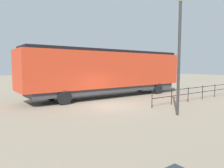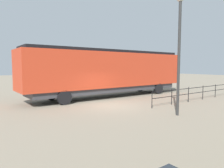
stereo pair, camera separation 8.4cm
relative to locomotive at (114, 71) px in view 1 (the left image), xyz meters
name	(u,v)px [view 1 (the left image)]	position (x,y,z in m)	size (l,w,h in m)	color
ground_plane	(111,106)	(3.67, -3.05, -2.41)	(120.00, 120.00, 0.00)	gray
locomotive	(114,71)	(0.00, 0.00, 0.00)	(3.00, 16.17, 4.31)	red
lamp_post	(180,37)	(8.34, -1.70, 2.09)	(0.46, 0.46, 6.89)	#2D2D2D
platform_fence	(196,91)	(6.09, 3.87, -1.64)	(0.05, 10.60, 1.18)	black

